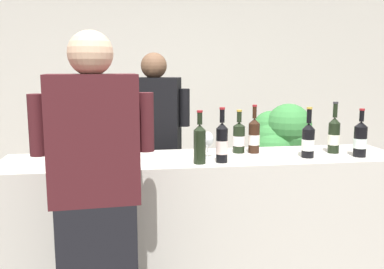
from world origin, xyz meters
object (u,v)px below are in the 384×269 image
Objects in this scene: wine_bottle_4 at (334,135)px; wine_bottle_3 at (95,138)px; person_guest at (96,215)px; wine_bottle_5 at (360,139)px; potted_shrub at (280,144)px; ice_bucket at (69,144)px; wine_bottle_1 at (239,137)px; wine_glass at (208,140)px; wine_bottle_7 at (222,142)px; person_server at (155,163)px; wine_bottle_0 at (308,140)px; wine_bottle_2 at (200,142)px; wine_bottle_6 at (254,136)px.

wine_bottle_3 is at bearing 175.40° from wine_bottle_4.
wine_bottle_3 is at bearing 94.07° from person_guest.
wine_bottle_5 is 0.25× the size of potted_shrub.
potted_shrub is (1.76, 1.09, -0.25)m from ice_bucket.
wine_bottle_4 is at bearing 21.23° from person_guest.
person_guest reaches higher than wine_bottle_1.
wine_bottle_1 reaches higher than wine_glass.
potted_shrub is at bearing 30.46° from wine_bottle_3.
wine_bottle_7 is 0.94m from person_server.
wine_bottle_0 reaches higher than wine_bottle_1.
ice_bucket is (-1.10, -0.11, 0.01)m from wine_bottle_1.
ice_bucket is (-0.92, 0.16, -0.01)m from wine_bottle_7.
wine_bottle_6 reaches higher than wine_bottle_2.
wine_bottle_1 is (-0.40, 0.21, -0.01)m from wine_bottle_0.
wine_bottle_5 is 0.18× the size of person_guest.
wine_bottle_2 is 0.95× the size of wine_bottle_3.
wine_bottle_6 is 1.46× the size of ice_bucket.
wine_bottle_5 is (1.06, 0.04, -0.01)m from wine_bottle_2.
person_server reaches higher than wine_bottle_6.
wine_bottle_5 is 1.24m from potted_shrub.
wine_bottle_2 reaches higher than wine_bottle_5.
wine_bottle_5 reaches higher than potted_shrub.
potted_shrub is (0.26, 1.19, -0.25)m from wine_bottle_0.
wine_bottle_3 reaches higher than wine_bottle_0.
wine_bottle_7 is at bearing -123.35° from wine_bottle_1.
wine_glass is (-0.34, -0.11, -0.00)m from wine_bottle_6.
potted_shrub is at bearing 46.95° from person_guest.
wine_bottle_1 is 1.31× the size of ice_bucket.
person_guest reaches higher than wine_glass.
wine_bottle_2 is 0.93× the size of wine_bottle_4.
person_guest reaches higher than wine_bottle_3.
wine_glass is 0.86m from ice_bucket.
potted_shrub is (1.61, 0.95, -0.26)m from wine_bottle_3.
person_server is at bearing 134.42° from wine_bottle_1.
wine_glass is 0.14× the size of potted_shrub.
wine_bottle_5 is 0.99m from wine_glass.
wine_bottle_6 is 0.97× the size of wine_bottle_7.
wine_bottle_7 reaches higher than wine_bottle_2.
person_guest is (-0.37, -1.24, 0.03)m from person_server.
ice_bucket is 2.08m from potted_shrub.
wine_bottle_5 is 1.73m from person_guest.
wine_bottle_0 is 0.96× the size of wine_bottle_7.
person_guest is at bearing -133.05° from potted_shrub.
wine_bottle_4 is 0.83m from wine_bottle_7.
person_guest is (-0.59, -0.42, -0.27)m from wine_bottle_2.
wine_bottle_6 is at bearing 161.10° from wine_bottle_5.
ice_bucket is at bearing 176.10° from wine_bottle_5.
wine_bottle_0 is 0.64m from wine_glass.
person_server is 1.36× the size of potted_shrub.
wine_glass is (-0.64, 0.08, 0.00)m from wine_bottle_0.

